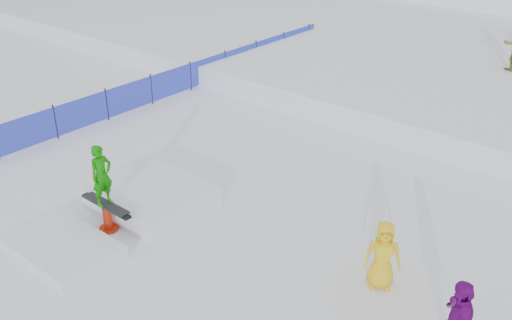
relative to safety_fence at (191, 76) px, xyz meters
The scene contains 5 objects.
ground 9.28m from the safety_fence, 45.44° to the right, with size 120.00×120.00×0.00m, color white.
snow_midrise 11.43m from the safety_fence, 55.34° to the left, with size 50.00×18.00×0.80m, color white.
safety_fence is the anchor object (origin of this frame).
spectator_yellow 12.34m from the safety_fence, 26.92° to the right, with size 0.71×0.46×1.45m, color yellow.
jib_rail_feature 8.95m from the safety_fence, 53.81° to the right, with size 2.60×4.40×2.11m.
Camera 1 is at (8.35, -7.43, 7.31)m, focal length 40.00 mm.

